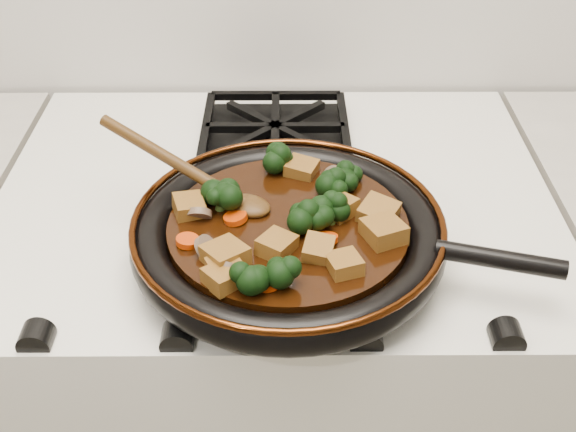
{
  "coord_description": "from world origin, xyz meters",
  "views": [
    {
      "loc": [
        0.01,
        0.87,
        1.47
      ],
      "look_at": [
        0.02,
        1.54,
        0.97
      ],
      "focal_mm": 45.0,
      "sensor_mm": 36.0,
      "label": 1
    }
  ],
  "objects": [
    {
      "name": "tofu_cube_5",
      "position": [
        0.12,
        1.55,
        0.97
      ],
      "size": [
        0.06,
        0.06,
        0.03
      ],
      "primitive_type": "cube",
      "rotation": [
        0.1,
        -0.11,
        1.04
      ],
      "color": "brown",
      "rests_on": "braising_sauce"
    },
    {
      "name": "burner_grate_front",
      "position": [
        0.0,
        1.55,
        0.91
      ],
      "size": [
        0.23,
        0.23,
        0.03
      ],
      "primitive_type": null,
      "color": "black",
      "rests_on": "stove"
    },
    {
      "name": "tofu_cube_4",
      "position": [
        0.01,
        1.49,
        0.97
      ],
      "size": [
        0.05,
        0.05,
        0.03
      ],
      "primitive_type": "cube",
      "rotation": [
        0.03,
        0.08,
        1.0
      ],
      "color": "brown",
      "rests_on": "braising_sauce"
    },
    {
      "name": "burner_grate_back",
      "position": [
        0.0,
        1.83,
        0.91
      ],
      "size": [
        0.23,
        0.23,
        0.03
      ],
      "primitive_type": null,
      "color": "black",
      "rests_on": "stove"
    },
    {
      "name": "skillet",
      "position": [
        0.02,
        1.54,
        0.94
      ],
      "size": [
        0.49,
        0.37,
        0.05
      ],
      "rotation": [
        0.0,
        0.0,
        -0.27
      ],
      "color": "black",
      "rests_on": "burner_grate_front"
    },
    {
      "name": "tofu_cube_1",
      "position": [
        -0.1,
        1.56,
        0.97
      ],
      "size": [
        0.05,
        0.05,
        0.02
      ],
      "primitive_type": "cube",
      "rotation": [
        0.08,
        -0.02,
        1.88
      ],
      "color": "brown",
      "rests_on": "braising_sauce"
    },
    {
      "name": "broccoli_floret_7",
      "position": [
        -0.03,
        1.43,
        0.97
      ],
      "size": [
        0.09,
        0.09,
        0.08
      ],
      "primitive_type": null,
      "rotation": [
        0.15,
        -0.25,
        1.89
      ],
      "color": "black",
      "rests_on": "braising_sauce"
    },
    {
      "name": "stove",
      "position": [
        0.0,
        1.69,
        0.45
      ],
      "size": [
        0.76,
        0.6,
        0.9
      ],
      "primitive_type": "cube",
      "color": "white",
      "rests_on": "ground"
    },
    {
      "name": "tofu_cube_0",
      "position": [
        -0.05,
        1.44,
        0.97
      ],
      "size": [
        0.05,
        0.05,
        0.03
      ],
      "primitive_type": "cube",
      "rotation": [
        0.08,
        0.08,
        2.27
      ],
      "color": "brown",
      "rests_on": "braising_sauce"
    },
    {
      "name": "wooden_spoon",
      "position": [
        -0.08,
        1.6,
        0.98
      ],
      "size": [
        0.14,
        0.09,
        0.22
      ],
      "rotation": [
        0.0,
        0.0,
        2.64
      ],
      "color": "#42280E",
      "rests_on": "braising_sauce"
    },
    {
      "name": "tofu_cube_3",
      "position": [
        0.08,
        1.56,
        0.97
      ],
      "size": [
        0.05,
        0.05,
        0.03
      ],
      "primitive_type": "cube",
      "rotation": [
        -0.01,
        0.11,
        2.3
      ],
      "color": "brown",
      "rests_on": "braising_sauce"
    },
    {
      "name": "mushroom_slice_0",
      "position": [
        -0.07,
        1.49,
        0.97
      ],
      "size": [
        0.03,
        0.03,
        0.03
      ],
      "primitive_type": "cylinder",
      "rotation": [
        0.87,
        0.0,
        1.46
      ],
      "color": "brown",
      "rests_on": "braising_sauce"
    },
    {
      "name": "broccoli_floret_6",
      "position": [
        0.08,
        1.59,
        0.97
      ],
      "size": [
        0.08,
        0.09,
        0.08
      ],
      "primitive_type": null,
      "rotation": [
        0.18,
        -0.24,
        0.88
      ],
      "color": "black",
      "rests_on": "braising_sauce"
    },
    {
      "name": "braising_sauce",
      "position": [
        0.02,
        1.54,
        0.95
      ],
      "size": [
        0.28,
        0.28,
        0.02
      ],
      "primitive_type": "cylinder",
      "color": "black",
      "rests_on": "skillet"
    },
    {
      "name": "tofu_cube_8",
      "position": [
        -0.05,
        1.47,
        0.97
      ],
      "size": [
        0.06,
        0.06,
        0.03
      ],
      "primitive_type": "cube",
      "rotation": [
        0.06,
        0.09,
        2.25
      ],
      "color": "brown",
      "rests_on": "braising_sauce"
    },
    {
      "name": "broccoli_floret_3",
      "position": [
        0.01,
        1.66,
        0.97
      ],
      "size": [
        0.08,
        0.08,
        0.07
      ],
      "primitive_type": null,
      "rotation": [
        -0.1,
        0.08,
        2.65
      ],
      "color": "black",
      "rests_on": "braising_sauce"
    },
    {
      "name": "tofu_cube_2",
      "position": [
        0.13,
        1.51,
        0.97
      ],
      "size": [
        0.06,
        0.06,
        0.03
      ],
      "primitive_type": "cube",
      "rotation": [
        0.02,
        0.09,
        1.99
      ],
      "color": "brown",
      "rests_on": "braising_sauce"
    },
    {
      "name": "broccoli_floret_1",
      "position": [
        0.1,
        1.62,
        0.97
      ],
      "size": [
        0.07,
        0.07,
        0.06
      ],
      "primitive_type": null,
      "rotation": [
        -0.15,
        -0.15,
        3.0
      ],
      "color": "black",
      "rests_on": "braising_sauce"
    },
    {
      "name": "carrot_coin_0",
      "position": [
        0.08,
        1.63,
        0.96
      ],
      "size": [
        0.03,
        0.03,
        0.02
      ],
      "primitive_type": "cylinder",
      "rotation": [
        -0.28,
        -0.11,
        0.0
      ],
      "color": "#C33305",
      "rests_on": "braising_sauce"
    },
    {
      "name": "carrot_coin_1",
      "position": [
        -0.09,
        1.5,
        0.96
      ],
      "size": [
        0.03,
        0.03,
        0.01
      ],
      "primitive_type": "cylinder",
      "rotation": [
        -0.05,
        0.1,
        0.0
      ],
      "color": "#C33305",
      "rests_on": "braising_sauce"
    },
    {
      "name": "carrot_coin_4",
      "position": [
        -0.04,
        1.55,
        0.96
      ],
      "size": [
        0.03,
        0.03,
        0.01
      ],
      "primitive_type": "cylinder",
      "rotation": [
        -0.05,
        -0.17,
        0.0
      ],
      "color": "#C33305",
      "rests_on": "braising_sauce"
    },
    {
      "name": "tofu_cube_9",
      "position": [
        0.05,
        1.48,
        0.97
      ],
      "size": [
        0.04,
        0.04,
        0.03
      ],
      "primitive_type": "cube",
      "rotation": [
        0.1,
        -0.1,
        1.35
      ],
      "color": "brown",
      "rests_on": "braising_sauce"
    },
    {
      "name": "mushroom_slice_3",
      "position": [
        0.08,
        1.63,
        0.97
      ],
      "size": [
        0.03,
        0.03,
        0.03
      ],
      "primitive_type": "cylinder",
      "rotation": [
        0.86,
        0.0,
        0.04
      ],
      "color": "brown",
      "rests_on": "braising_sauce"
    },
    {
      "name": "broccoli_floret_2",
      "position": [
        0.04,
        1.53,
        0.97
      ],
      "size": [
        0.07,
        0.07,
        0.07
      ],
      "primitive_type": null,
      "rotation": [
        -0.16,
        0.18,
        3.09
      ],
      "color": "black",
      "rests_on": "braising_sauce"
    },
    {
      "name": "carrot_coin_3",
      "position": [
        -0.0,
        1.43,
        0.96
      ],
      "size": [
        0.03,
        0.03,
        0.01
      ],
      "primitive_type": "cylinder",
      "rotation": [
        -0.02,
        -0.15,
        0.0
      ],
      "color": "#C33305",
      "rests_on": "braising_sauce"
    },
    {
      "name": "broccoli_floret_4",
      "position": [
        -0.06,
        1.57,
        0.97
      ],
      "size": [
        0.1,
        0.09,
        0.08
      ],
      "primitive_type": null,
      "rotation": [
        0.15,
        0.21,
        0.76
      ],
      "color": "black",
      "rests_on": "braising_sauce"
    },
    {
      "name": "carrot_coin_2",
      "position": [
        0.06,
        1.51,
        0.96
      ],
      "size": [
        0.03,
        0.03,
        0.02
      ],
      "primitive_type": "cylinder",
      "rotation": [
        -0.31,
        -0.01,
        0.0
      ],
      "color": "#C33305",
      "rests_on": "braising_sauce"
    },
    {
      "name": "broccoli_floret_5",
      "position": [
        0.01,
        1.44,
        0.97
      ],
      "size": [
        0.08,
        0.09,
        0.07
      ],
      "primitive_type": null,
      "rotation": [
        -0.08,
        0.13,
        0.86
      ],
      "color": "black",
      "rests_on": "braising_sauce"
    },
    {
      "name": "mushroom_slice_2",
      "position": [
        -0.09,
        1.55,
        0.97
      ],
      "size": [
        0.03,
        0.02,
        0.03
      ],
      "primitive_type": "cylinder",
      "rotation": [
        0.96,
        0.0,
        3.1
      ],
      "color": "brown",
      "rests_on": "braising_sauce"
    },
    {
      "name": "mushroom_slice_1",
      "position": [
        -0.04,
        1.46,
        0.97
      ],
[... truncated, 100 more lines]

